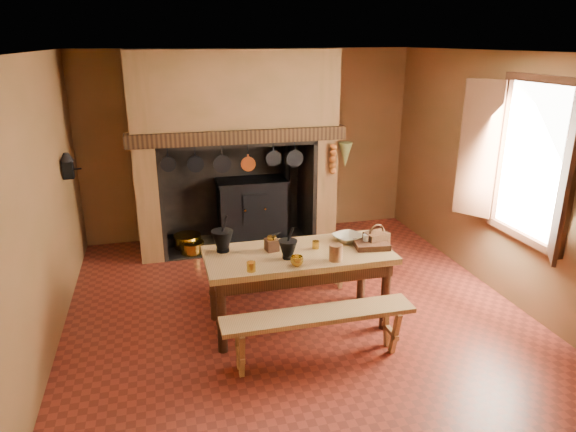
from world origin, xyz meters
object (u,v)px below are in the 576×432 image
at_px(iron_range, 252,208).
at_px(work_table, 298,264).
at_px(coffee_grinder, 272,244).
at_px(bench_front, 318,325).
at_px(mixing_bowl, 348,238).
at_px(wicker_basket, 376,238).

xyz_separation_m(iron_range, work_table, (-0.00, -2.62, 0.22)).
height_order(iron_range, coffee_grinder, iron_range).
distance_m(iron_range, bench_front, 3.32).
distance_m(bench_front, mixing_bowl, 1.16).
bearing_deg(bench_front, coffee_grinder, 107.32).
relative_size(iron_range, coffee_grinder, 8.16).
height_order(iron_range, work_table, iron_range).
distance_m(work_table, bench_front, 0.77).
distance_m(iron_range, work_table, 2.63).
bearing_deg(work_table, mixing_bowl, 15.47).
xyz_separation_m(bench_front, wicker_basket, (0.86, 0.70, 0.52)).
relative_size(bench_front, mixing_bowl, 6.04).
xyz_separation_m(bench_front, coffee_grinder, (-0.25, 0.82, 0.52)).
bearing_deg(iron_range, bench_front, -90.08).
distance_m(work_table, wicker_basket, 0.89).
xyz_separation_m(bench_front, mixing_bowl, (0.60, 0.87, 0.49)).
bearing_deg(iron_range, mixing_bowl, -76.32).
relative_size(work_table, coffee_grinder, 9.83).
height_order(work_table, bench_front, work_table).
xyz_separation_m(coffee_grinder, mixing_bowl, (0.86, 0.05, -0.04)).
bearing_deg(coffee_grinder, bench_front, -81.58).
distance_m(iron_range, mixing_bowl, 2.55).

